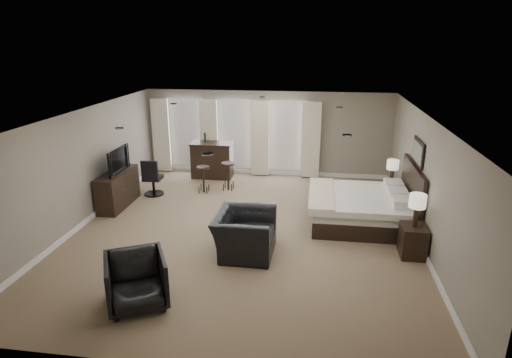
# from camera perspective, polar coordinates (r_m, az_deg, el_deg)

# --- Properties ---
(room) EXTENTS (7.60, 8.60, 2.64)m
(room) POSITION_cam_1_polar(r_m,az_deg,el_deg) (9.18, -1.59, 0.46)
(room) COLOR #79654C
(room) RESTS_ON ground
(window_bay) EXTENTS (5.25, 0.20, 2.30)m
(window_bay) POSITION_cam_1_polar(r_m,az_deg,el_deg) (13.28, -2.87, 5.66)
(window_bay) COLOR silver
(window_bay) RESTS_ON room
(bed) EXTENTS (2.26, 2.16, 1.44)m
(bed) POSITION_cam_1_polar(r_m,az_deg,el_deg) (10.06, 13.88, -1.95)
(bed) COLOR silver
(bed) RESTS_ON ground
(nightstand_near) EXTENTS (0.47, 0.58, 0.63)m
(nightstand_near) POSITION_cam_1_polar(r_m,az_deg,el_deg) (9.04, 20.16, -7.75)
(nightstand_near) COLOR black
(nightstand_near) RESTS_ON ground
(nightstand_far) EXTENTS (0.40, 0.49, 0.54)m
(nightstand_far) POSITION_cam_1_polar(r_m,az_deg,el_deg) (11.69, 17.42, -1.75)
(nightstand_far) COLOR black
(nightstand_far) RESTS_ON ground
(lamp_near) EXTENTS (0.32, 0.32, 0.66)m
(lamp_near) POSITION_cam_1_polar(r_m,az_deg,el_deg) (8.79, 20.62, -3.97)
(lamp_near) COLOR beige
(lamp_near) RESTS_ON nightstand_near
(lamp_far) EXTENTS (0.30, 0.30, 0.62)m
(lamp_far) POSITION_cam_1_polar(r_m,az_deg,el_deg) (11.51, 17.69, 0.95)
(lamp_far) COLOR beige
(lamp_far) RESTS_ON nightstand_far
(wall_art) EXTENTS (0.04, 0.96, 0.56)m
(wall_art) POSITION_cam_1_polar(r_m,az_deg,el_deg) (9.95, 20.76, 3.37)
(wall_art) COLOR slate
(wall_art) RESTS_ON room
(dresser) EXTENTS (0.50, 1.55, 0.90)m
(dresser) POSITION_cam_1_polar(r_m,az_deg,el_deg) (11.44, -17.95, -1.28)
(dresser) COLOR black
(dresser) RESTS_ON ground
(tv) EXTENTS (0.63, 1.09, 0.14)m
(tv) POSITION_cam_1_polar(r_m,az_deg,el_deg) (11.28, -18.20, 1.22)
(tv) COLOR black
(tv) RESTS_ON dresser
(armchair_near) EXTENTS (0.86, 1.31, 1.14)m
(armchair_near) POSITION_cam_1_polar(r_m,az_deg,el_deg) (8.50, -1.54, -6.36)
(armchair_near) COLOR black
(armchair_near) RESTS_ON ground
(armchair_far) EXTENTS (1.21, 1.19, 0.95)m
(armchair_far) POSITION_cam_1_polar(r_m,az_deg,el_deg) (7.24, -15.68, -12.66)
(armchair_far) COLOR black
(armchair_far) RESTS_ON ground
(bar_counter) EXTENTS (1.26, 0.66, 1.10)m
(bar_counter) POSITION_cam_1_polar(r_m,az_deg,el_deg) (13.17, -5.85, 2.55)
(bar_counter) COLOR black
(bar_counter) RESTS_ON ground
(bar_stool_left) EXTENTS (0.44, 0.44, 0.75)m
(bar_stool_left) POSITION_cam_1_polar(r_m,az_deg,el_deg) (11.94, -7.01, -0.07)
(bar_stool_left) COLOR black
(bar_stool_left) RESTS_ON ground
(bar_stool_right) EXTENTS (0.40, 0.40, 0.80)m
(bar_stool_right) POSITION_cam_1_polar(r_m,az_deg,el_deg) (12.07, -3.73, 0.37)
(bar_stool_right) COLOR black
(bar_stool_right) RESTS_ON ground
(desk_chair) EXTENTS (0.54, 0.54, 1.03)m
(desk_chair) POSITION_cam_1_polar(r_m,az_deg,el_deg) (11.96, -13.59, 0.28)
(desk_chair) COLOR black
(desk_chair) RESTS_ON ground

